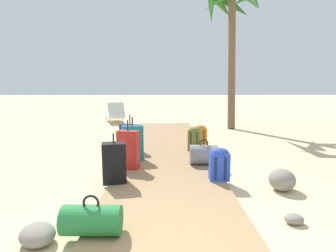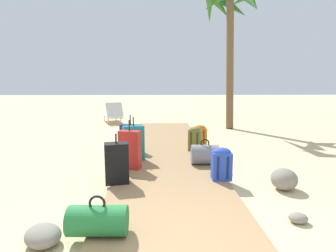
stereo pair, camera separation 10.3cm
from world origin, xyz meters
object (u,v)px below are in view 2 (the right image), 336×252
at_px(backpack_orange, 200,135).
at_px(palm_tree_far_right, 230,16).
at_px(backpack_olive, 195,138).
at_px(lounge_chair, 113,114).
at_px(backpack_blue, 222,163).
at_px(suitcase_teal, 134,143).
at_px(suitcase_red, 130,150).
at_px(duffel_bag_green, 98,220).
at_px(duffel_bag_grey, 205,154).
at_px(suitcase_black, 117,163).
at_px(suitcase_navy, 131,138).

distance_m(backpack_orange, palm_tree_far_right, 4.75).
bearing_deg(backpack_olive, palm_tree_far_right, 66.08).
bearing_deg(lounge_chair, palm_tree_far_right, -17.49).
distance_m(backpack_blue, suitcase_teal, 1.80).
height_order(suitcase_red, duffel_bag_green, suitcase_red).
bearing_deg(backpack_blue, backpack_orange, 90.03).
bearing_deg(duffel_bag_grey, backpack_blue, -81.27).
bearing_deg(lounge_chair, suitcase_black, -79.96).
bearing_deg(duffel_bag_green, suitcase_teal, 87.56).
height_order(suitcase_black, suitcase_teal, suitcase_teal).
relative_size(suitcase_black, palm_tree_far_right, 0.16).
bearing_deg(suitcase_black, duffel_bag_green, -88.77).
relative_size(backpack_blue, backpack_olive, 0.94).
xyz_separation_m(suitcase_black, palm_tree_far_right, (2.96, 5.43, 3.32)).
bearing_deg(suitcase_teal, lounge_chair, 103.52).
bearing_deg(suitcase_teal, suitcase_black, -96.73).
distance_m(suitcase_red, lounge_chair, 6.19).
relative_size(duffel_bag_grey, backpack_blue, 1.01).
height_order(suitcase_red, palm_tree_far_right, palm_tree_far_right).
bearing_deg(palm_tree_far_right, duffel_bag_green, -113.19).
distance_m(suitcase_navy, backpack_olive, 1.40).
bearing_deg(backpack_blue, palm_tree_far_right, 75.44).
bearing_deg(palm_tree_far_right, suitcase_red, -120.87).
relative_size(suitcase_black, lounge_chair, 0.45).
height_order(suitcase_navy, lounge_chair, suitcase_navy).
distance_m(backpack_olive, suitcase_black, 2.40).
height_order(suitcase_teal, duffel_bag_green, suitcase_teal).
xyz_separation_m(backpack_olive, duffel_bag_green, (-1.38, -3.34, -0.13)).
relative_size(suitcase_navy, suitcase_black, 1.07).
xyz_separation_m(suitcase_teal, palm_tree_far_right, (2.82, 4.24, 3.29)).
xyz_separation_m(suitcase_navy, backpack_orange, (1.56, 0.50, -0.04)).
distance_m(palm_tree_far_right, lounge_chair, 5.51).
distance_m(backpack_blue, suitcase_black, 1.58).
distance_m(backpack_blue, backpack_orange, 2.27).
bearing_deg(backpack_blue, suitcase_black, -176.33).
xyz_separation_m(suitcase_red, lounge_chair, (-1.31, 6.05, -0.08)).
relative_size(backpack_orange, suitcase_black, 0.66).
bearing_deg(backpack_olive, suitcase_teal, -149.34).
xyz_separation_m(suitcase_teal, duffel_bag_green, (-0.11, -2.59, -0.18)).
bearing_deg(suitcase_black, duffel_bag_grey, 31.94).
bearing_deg(suitcase_black, suitcase_red, 80.10).
distance_m(backpack_olive, lounge_chair, 5.46).
height_order(suitcase_teal, palm_tree_far_right, palm_tree_far_right).
bearing_deg(palm_tree_far_right, duffel_bag_grey, -108.42).
relative_size(suitcase_red, backpack_olive, 1.60).
xyz_separation_m(suitcase_red, suitcase_teal, (0.02, 0.50, 0.00)).
bearing_deg(suitcase_teal, backpack_olive, 30.66).
bearing_deg(suitcase_teal, backpack_orange, 39.64).
relative_size(duffel_bag_grey, suitcase_red, 0.59).
bearing_deg(palm_tree_far_right, backpack_olive, -113.92).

